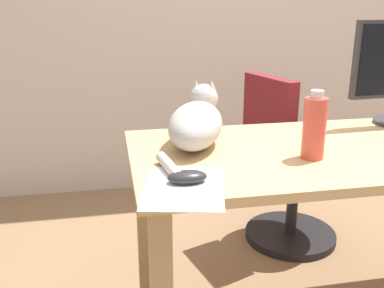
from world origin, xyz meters
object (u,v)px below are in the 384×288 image
at_px(office_chair, 287,175).
at_px(computer_mouse, 187,177).
at_px(water_bottle, 314,127).
at_px(cat, 196,122).

xyz_separation_m(office_chair, computer_mouse, (-0.68, -0.86, 0.38)).
distance_m(office_chair, water_bottle, 0.91).
relative_size(office_chair, water_bottle, 4.08).
bearing_deg(office_chair, computer_mouse, -128.18).
bearing_deg(office_chair, water_bottle, -108.78).
bearing_deg(computer_mouse, water_bottle, 16.55).
distance_m(office_chair, computer_mouse, 1.17).
height_order(computer_mouse, water_bottle, water_bottle).
distance_m(office_chair, cat, 0.90).
relative_size(computer_mouse, water_bottle, 0.50).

